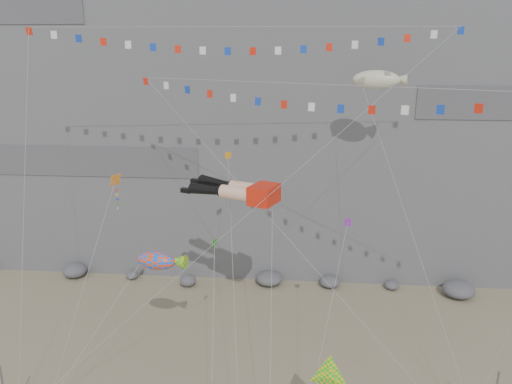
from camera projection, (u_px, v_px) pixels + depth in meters
The scene contains 12 objects.
cliff at pixel (279, 27), 57.07m from camera, with size 80.00×28.00×50.00m, color slate.
talus_boulders at pixel (269, 279), 49.54m from camera, with size 60.00×3.00×1.20m, color #5D5D61, non-canonical shape.
legs_kite at pixel (238, 191), 35.44m from camera, with size 7.67×17.28×19.00m.
flag_banner_upper at pixel (240, 27), 35.26m from camera, with size 30.73×12.33×29.83m.
flag_banner_lower at pixel (327, 85), 31.55m from camera, with size 27.35×12.98×23.28m.
harlequin_kite at pixel (115, 181), 32.30m from camera, with size 4.61×6.70×16.00m.
fish_windsock at pixel (156, 261), 34.24m from camera, with size 8.48×8.70×13.21m.
delta_kite at pixel (329, 376), 27.62m from camera, with size 3.58×3.84×7.10m.
blimp_windsock at pixel (376, 80), 39.12m from camera, with size 7.93×14.92×25.00m.
small_kite_a at pixel (228, 160), 38.71m from camera, with size 3.51×17.30×22.29m.
small_kite_b at pixel (347, 225), 34.03m from camera, with size 3.70×9.88×14.77m.
small_kite_c at pixel (214, 247), 33.23m from camera, with size 1.78×10.78×14.40m.
Camera 1 is at (2.55, -28.10, 22.74)m, focal length 35.00 mm.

